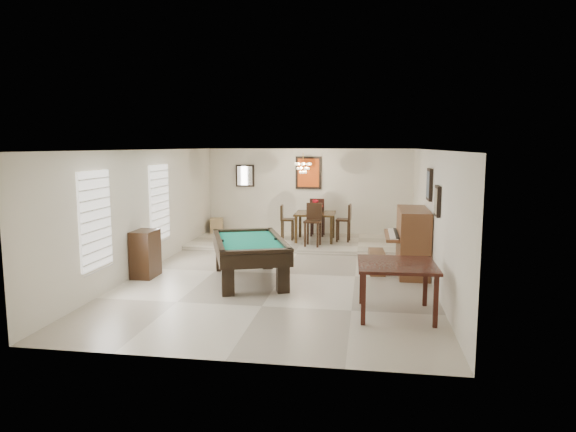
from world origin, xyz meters
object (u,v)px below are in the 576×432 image
(dining_chair_west, at_px, (288,222))
(piano_bench, at_px, (377,262))
(dining_chair_south, at_px, (313,225))
(flower_vase, at_px, (315,204))
(dining_table, at_px, (315,224))
(pool_table, at_px, (249,261))
(upright_piano, at_px, (405,241))
(chandelier, at_px, (303,164))
(square_table, at_px, (396,289))
(dining_chair_north, at_px, (318,217))
(dining_chair_east, at_px, (343,223))
(apothecary_chest, at_px, (145,254))
(corner_bench, at_px, (217,225))

(dining_chair_west, bearing_deg, piano_bench, -143.54)
(dining_chair_south, bearing_deg, flower_vase, 97.07)
(dining_table, relative_size, flower_vase, 4.19)
(pool_table, height_order, piano_bench, pool_table)
(upright_piano, bearing_deg, chandelier, 132.82)
(square_table, height_order, dining_chair_south, dining_chair_south)
(square_table, bearing_deg, chandelier, 111.70)
(dining_table, bearing_deg, dining_chair_west, 176.73)
(square_table, xyz_separation_m, upright_piano, (0.32, 2.82, 0.27))
(piano_bench, xyz_separation_m, dining_chair_north, (-1.62, 3.61, 0.44))
(flower_vase, distance_m, dining_chair_east, 0.92)
(apothecary_chest, relative_size, dining_chair_north, 0.89)
(square_table, height_order, apothecary_chest, apothecary_chest)
(apothecary_chest, bearing_deg, dining_chair_west, 59.86)
(apothecary_chest, bearing_deg, corner_bench, 89.40)
(piano_bench, bearing_deg, dining_table, 119.66)
(piano_bench, height_order, dining_table, dining_table)
(corner_bench, bearing_deg, flower_vase, -16.31)
(square_table, relative_size, dining_chair_west, 1.28)
(dining_chair_south, xyz_separation_m, chandelier, (-0.34, 0.69, 1.53))
(dining_table, relative_size, dining_chair_east, 1.06)
(corner_bench, height_order, chandelier, chandelier)
(piano_bench, bearing_deg, apothecary_chest, -166.50)
(apothecary_chest, relative_size, dining_chair_west, 1.01)
(flower_vase, relative_size, corner_bench, 0.55)
(apothecary_chest, xyz_separation_m, dining_chair_west, (2.33, 4.01, 0.11))
(dining_chair_north, bearing_deg, apothecary_chest, 58.54)
(dining_table, relative_size, corner_bench, 2.33)
(pool_table, distance_m, dining_chair_east, 4.27)
(apothecary_chest, height_order, corner_bench, apothecary_chest)
(dining_chair_west, distance_m, corner_bench, 2.44)
(dining_chair_south, distance_m, dining_chair_east, 1.08)
(dining_table, bearing_deg, square_table, -71.53)
(piano_bench, bearing_deg, square_table, -84.62)
(flower_vase, height_order, chandelier, chandelier)
(square_table, height_order, piano_bench, square_table)
(dining_table, bearing_deg, flower_vase, 0.00)
(square_table, distance_m, corner_bench, 8.15)
(piano_bench, bearing_deg, dining_chair_south, 127.65)
(dining_chair_north, bearing_deg, upright_piano, 123.28)
(pool_table, xyz_separation_m, dining_chair_west, (0.15, 3.95, 0.19))
(pool_table, distance_m, square_table, 3.27)
(dining_chair_north, bearing_deg, piano_bench, 115.83)
(piano_bench, distance_m, corner_bench, 5.96)
(dining_chair_north, bearing_deg, dining_chair_south, 92.50)
(dining_chair_west, bearing_deg, square_table, -158.11)
(flower_vase, bearing_deg, corner_bench, 163.69)
(square_table, relative_size, upright_piano, 0.74)
(square_table, distance_m, upright_piano, 2.85)
(upright_piano, relative_size, dining_chair_west, 1.73)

